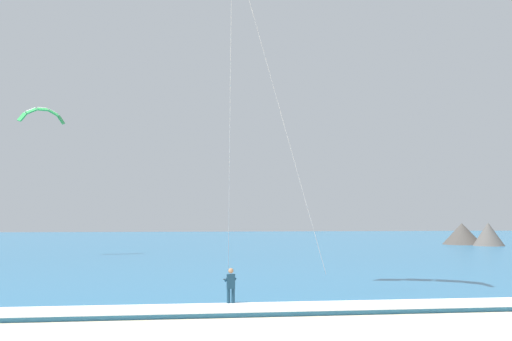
% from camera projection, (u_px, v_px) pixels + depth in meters
% --- Properties ---
extents(sea, '(200.00, 120.00, 0.20)m').
position_uv_depth(sea, '(212.00, 243.00, 80.78)').
color(sea, teal).
rests_on(sea, ground).
extents(surf_foam, '(200.00, 2.30, 0.04)m').
position_uv_depth(surf_foam, '(282.00, 307.00, 22.47)').
color(surf_foam, white).
rests_on(surf_foam, sea).
extents(surfboard, '(0.52, 1.42, 0.09)m').
position_uv_depth(surfboard, '(231.00, 308.00, 23.24)').
color(surfboard, yellow).
rests_on(surfboard, ground).
extents(kitesurfer, '(0.55, 0.54, 1.69)m').
position_uv_depth(kitesurfer, '(231.00, 286.00, 23.33)').
color(kitesurfer, '#143347').
rests_on(kitesurfer, ground).
extents(kite_distant, '(4.14, 2.07, 1.57)m').
position_uv_depth(kite_distant, '(42.00, 114.00, 52.80)').
color(kite_distant, green).
extents(headland_right, '(6.46, 8.55, 3.17)m').
position_uv_depth(headland_right, '(471.00, 235.00, 73.13)').
color(headland_right, '#47423D').
rests_on(headland_right, ground).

